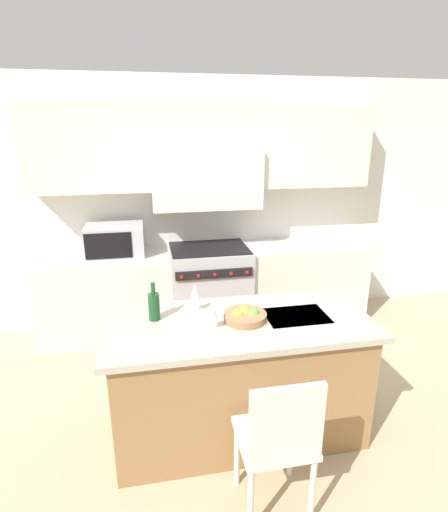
% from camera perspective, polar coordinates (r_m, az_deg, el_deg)
% --- Properties ---
extents(ground_plane, '(10.00, 10.00, 0.00)m').
position_cam_1_polar(ground_plane, '(3.22, 3.53, -24.80)').
color(ground_plane, tan).
extents(back_cabinetry, '(10.00, 0.46, 2.70)m').
position_cam_1_polar(back_cabinetry, '(4.43, -2.80, 10.40)').
color(back_cabinetry, silver).
rests_on(back_cabinetry, ground_plane).
extents(back_counter, '(3.57, 0.62, 0.91)m').
position_cam_1_polar(back_counter, '(4.49, -2.12, -4.63)').
color(back_counter, silver).
rests_on(back_counter, ground_plane).
extents(range_stove, '(0.86, 0.70, 0.94)m').
position_cam_1_polar(range_stove, '(4.46, -2.08, -4.56)').
color(range_stove, '#B7B7BC').
rests_on(range_stove, ground_plane).
extents(microwave, '(0.58, 0.41, 0.32)m').
position_cam_1_polar(microwave, '(4.26, -15.29, 2.21)').
color(microwave, '#B7B7BC').
rests_on(microwave, back_counter).
extents(kitchen_island, '(1.84, 0.83, 0.91)m').
position_cam_1_polar(kitchen_island, '(3.03, 2.12, -16.81)').
color(kitchen_island, olive).
rests_on(kitchen_island, ground_plane).
extents(island_chair, '(0.42, 0.40, 0.95)m').
position_cam_1_polar(island_chair, '(2.44, 7.82, -24.39)').
color(island_chair, beige).
rests_on(island_chair, ground_plane).
extents(wine_bottle, '(0.08, 0.08, 0.27)m').
position_cam_1_polar(wine_bottle, '(2.81, -9.97, -7.01)').
color(wine_bottle, '#194723').
rests_on(wine_bottle, kitchen_island).
extents(wine_glass_near, '(0.07, 0.07, 0.21)m').
position_cam_1_polar(wine_glass_near, '(2.62, -1.72, -7.69)').
color(wine_glass_near, white).
rests_on(wine_glass_near, kitchen_island).
extents(wine_glass_far, '(0.07, 0.07, 0.21)m').
position_cam_1_polar(wine_glass_far, '(2.88, -4.19, -5.28)').
color(wine_glass_far, white).
rests_on(wine_glass_far, kitchen_island).
extents(fruit_bowl, '(0.30, 0.30, 0.09)m').
position_cam_1_polar(fruit_bowl, '(2.79, 3.04, -8.53)').
color(fruit_bowl, '#996B47').
rests_on(fruit_bowl, kitchen_island).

